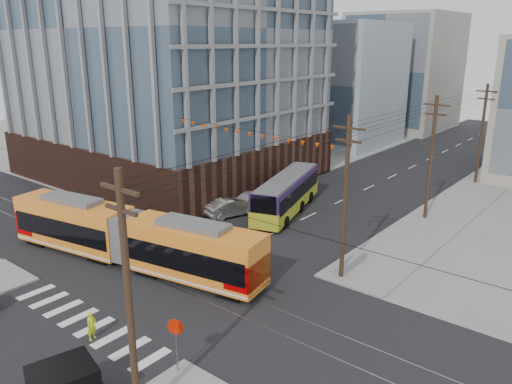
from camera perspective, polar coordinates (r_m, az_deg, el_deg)
ground at (r=32.30m, az=-14.27°, el=-12.06°), size 160.00×160.00×0.00m
office_building at (r=59.97m, az=-10.40°, el=15.63°), size 30.00×25.00×28.60m
bg_bldg_nw_near at (r=79.57m, az=8.65°, el=12.14°), size 18.00×16.00×18.00m
bg_bldg_nw_far at (r=96.02m, az=16.53°, el=13.04°), size 16.00×18.00×20.00m
utility_pole_near at (r=20.53m, az=-14.30°, el=-12.37°), size 0.30×0.30×11.00m
streetcar at (r=36.54m, az=-14.22°, el=-5.06°), size 21.12×6.61×4.03m
city_bus at (r=46.43m, az=3.55°, el=-0.18°), size 6.19×12.53×3.48m
parked_car_silver at (r=45.53m, az=-2.81°, el=-1.73°), size 3.15×5.29×1.65m
parked_car_white at (r=48.29m, az=-0.52°, el=-0.75°), size 2.81×5.20×1.43m
parked_car_grey at (r=51.19m, az=3.30°, el=0.15°), size 2.56×4.70×1.25m
pedestrian at (r=28.87m, az=-18.29°, el=-14.31°), size 0.50×0.66×1.62m
stop_sign at (r=25.05m, az=-9.06°, el=-17.24°), size 1.11×1.11×2.77m
jersey_barrier at (r=36.00m, az=10.84°, el=-8.03°), size 0.95×3.65×0.72m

